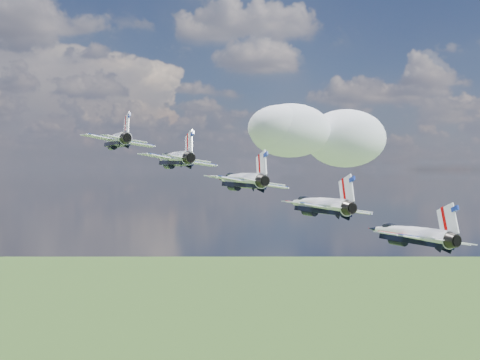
{
  "coord_description": "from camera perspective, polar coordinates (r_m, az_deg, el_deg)",
  "views": [
    {
      "loc": [
        -11.74,
        -93.92,
        144.81
      ],
      "look_at": [
        0.06,
        -8.93,
        143.35
      ],
      "focal_mm": 45.0,
      "sensor_mm": 36.0,
      "label": 1
    }
  ],
  "objects": [
    {
      "name": "jet_0",
      "position": [
        100.98,
        -11.71,
        3.73
      ],
      "size": [
        15.83,
        19.03,
        6.54
      ],
      "primitive_type": null,
      "rotation": [
        0.0,
        0.15,
        0.28
      ],
      "color": "silver"
    },
    {
      "name": "cloud_far",
      "position": [
        277.17,
        6.36,
        4.08
      ],
      "size": [
        56.25,
        44.2,
        22.1
      ],
      "primitive_type": "ellipsoid",
      "color": "white"
    },
    {
      "name": "jet_3",
      "position": [
        80.12,
        7.34,
        -2.35
      ],
      "size": [
        15.83,
        19.03,
        6.54
      ],
      "primitive_type": null,
      "rotation": [
        0.0,
        0.15,
        0.28
      ],
      "color": "white"
    },
    {
      "name": "jet_2",
      "position": [
        85.82,
        0.0,
        0.0
      ],
      "size": [
        15.83,
        19.03,
        6.54
      ],
      "primitive_type": null,
      "rotation": [
        0.0,
        0.15,
        0.28
      ],
      "color": "white"
    },
    {
      "name": "jet_1",
      "position": [
        92.87,
        -6.33,
        2.02
      ],
      "size": [
        15.83,
        19.03,
        6.54
      ],
      "primitive_type": null,
      "rotation": [
        0.0,
        0.15,
        0.28
      ],
      "color": "white"
    },
    {
      "name": "jet_4",
      "position": [
        76.07,
        15.66,
        -4.95
      ],
      "size": [
        15.83,
        19.03,
        6.54
      ],
      "primitive_type": null,
      "rotation": [
        0.0,
        0.15,
        0.28
      ],
      "color": "white"
    }
  ]
}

